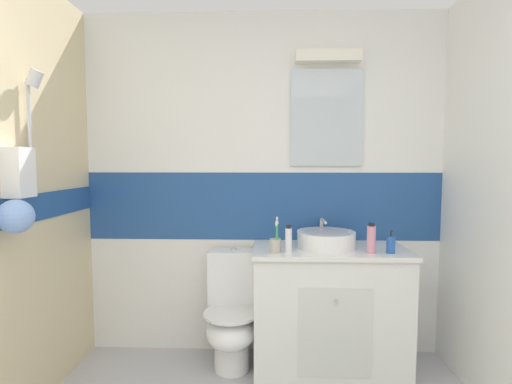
# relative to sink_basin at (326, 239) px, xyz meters

# --- Properties ---
(wall_back_tiled) EXTENTS (3.20, 0.20, 2.50)m
(wall_back_tiled) POSITION_rel_sink_basin_xyz_m (-0.43, 0.29, 0.35)
(wall_back_tiled) COLOR white
(wall_back_tiled) RESTS_ON ground_plane
(vanity_cabinet) EXTENTS (1.03, 0.52, 0.85)m
(vanity_cabinet) POSITION_rel_sink_basin_xyz_m (0.02, -0.01, -0.48)
(vanity_cabinet) COLOR white
(vanity_cabinet) RESTS_ON ground_plane
(sink_basin) EXTENTS (0.39, 0.44, 0.17)m
(sink_basin) POSITION_rel_sink_basin_xyz_m (0.00, 0.00, 0.00)
(sink_basin) COLOR white
(sink_basin) RESTS_ON vanity_cabinet
(toilet) EXTENTS (0.37, 0.50, 0.81)m
(toilet) POSITION_rel_sink_basin_xyz_m (-0.64, 0.00, -0.54)
(toilet) COLOR white
(toilet) RESTS_ON ground_plane
(toothbrush_cup) EXTENTS (0.07, 0.07, 0.23)m
(toothbrush_cup) POSITION_rel_sink_basin_xyz_m (-0.35, -0.15, -0.00)
(toothbrush_cup) COLOR #B2ADA3
(toothbrush_cup) RESTS_ON vanity_cabinet
(soap_dispenser) EXTENTS (0.05, 0.05, 0.15)m
(soap_dispenser) POSITION_rel_sink_basin_xyz_m (0.38, -0.15, -0.00)
(soap_dispenser) COLOR #2659B2
(soap_dispenser) RESTS_ON vanity_cabinet
(deodorant_spray_can) EXTENTS (0.04, 0.04, 0.18)m
(deodorant_spray_can) POSITION_rel_sink_basin_xyz_m (-0.26, -0.16, 0.02)
(deodorant_spray_can) COLOR white
(deodorant_spray_can) RESTS_ON vanity_cabinet
(shampoo_bottle_tall) EXTENTS (0.05, 0.05, 0.19)m
(shampoo_bottle_tall) POSITION_rel_sink_basin_xyz_m (0.26, -0.16, 0.03)
(shampoo_bottle_tall) COLOR pink
(shampoo_bottle_tall) RESTS_ON vanity_cabinet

